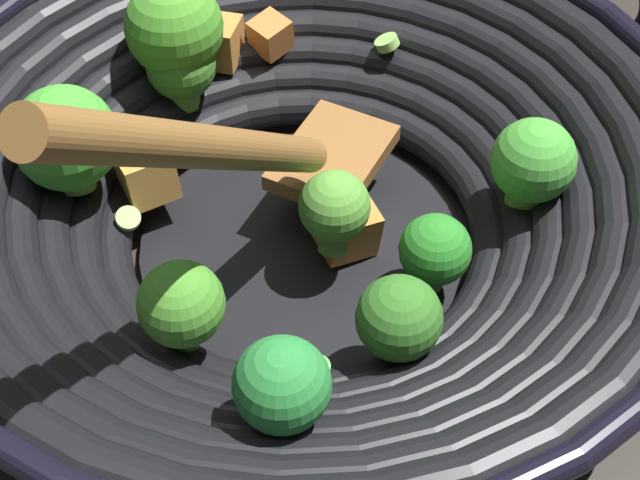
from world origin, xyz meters
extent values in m
plane|color=#28231E|center=(0.00, 0.00, 0.00)|extent=(4.00, 4.00, 0.00)
cylinder|color=black|center=(0.00, 0.00, 0.01)|extent=(0.18, 0.18, 0.01)
torus|color=black|center=(0.00, 0.00, 0.02)|extent=(0.23, 0.23, 0.02)
torus|color=black|center=(0.00, 0.00, 0.03)|extent=(0.26, 0.26, 0.02)
torus|color=black|center=(0.00, 0.00, 0.04)|extent=(0.29, 0.29, 0.02)
torus|color=black|center=(0.00, 0.00, 0.05)|extent=(0.32, 0.32, 0.02)
torus|color=black|center=(0.00, 0.00, 0.06)|extent=(0.34, 0.34, 0.02)
torus|color=black|center=(0.00, 0.00, 0.07)|extent=(0.37, 0.37, 0.02)
torus|color=black|center=(0.00, 0.00, 0.08)|extent=(0.40, 0.40, 0.02)
torus|color=black|center=(0.00, 0.00, 0.08)|extent=(0.42, 0.42, 0.01)
cylinder|color=#679645|center=(0.01, -0.02, 0.03)|extent=(0.02, 0.02, 0.02)
sphere|color=#569B37|center=(0.01, -0.02, 0.05)|extent=(0.04, 0.04, 0.04)
cylinder|color=#6DA844|center=(-0.06, 0.10, 0.04)|extent=(0.02, 0.02, 0.01)
sphere|color=#3D7D27|center=(-0.06, 0.10, 0.06)|extent=(0.04, 0.04, 0.04)
cylinder|color=#72B33D|center=(-0.07, -0.07, 0.03)|extent=(0.02, 0.02, 0.02)
sphere|color=#47932C|center=(-0.07, -0.07, 0.06)|extent=(0.04, 0.04, 0.04)
cylinder|color=#548F3B|center=(-0.06, 0.11, 0.05)|extent=(0.03, 0.03, 0.02)
sphere|color=#479929|center=(-0.06, 0.11, 0.08)|extent=(0.06, 0.06, 0.06)
cylinder|color=#7FB34C|center=(-0.12, 0.03, 0.05)|extent=(0.02, 0.03, 0.02)
sphere|color=green|center=(-0.12, 0.03, 0.08)|extent=(0.05, 0.05, 0.05)
cylinder|color=#66A23F|center=(0.12, -0.01, 0.04)|extent=(0.03, 0.03, 0.02)
sphere|color=green|center=(0.12, -0.01, 0.07)|extent=(0.04, 0.04, 0.04)
cylinder|color=#77B04A|center=(0.03, -0.09, 0.02)|extent=(0.01, 0.02, 0.02)
sphere|color=#337124|center=(0.03, -0.09, 0.05)|extent=(0.04, 0.04, 0.04)
cylinder|color=#6FA549|center=(0.06, -0.04, 0.02)|extent=(0.02, 0.02, 0.01)
sphere|color=#298225|center=(0.06, -0.04, 0.04)|extent=(0.04, 0.04, 0.04)
cylinder|color=#6CA94A|center=(-0.03, -0.13, 0.06)|extent=(0.02, 0.02, 0.02)
sphere|color=#298539|center=(-0.03, -0.13, 0.08)|extent=(0.04, 0.04, 0.04)
cube|color=orange|center=(0.02, -0.01, 0.03)|extent=(0.04, 0.04, 0.03)
cube|color=orange|center=(0.00, 0.13, 0.06)|extent=(0.03, 0.03, 0.02)
cube|color=gold|center=(-0.08, 0.04, 0.04)|extent=(0.04, 0.04, 0.03)
cube|color=#CF883C|center=(-0.03, 0.13, 0.05)|extent=(0.03, 0.04, 0.03)
cylinder|color=#56B247|center=(-0.01, -0.13, 0.08)|extent=(0.02, 0.02, 0.01)
cylinder|color=#99D166|center=(-0.09, 0.01, 0.03)|extent=(0.02, 0.02, 0.01)
cylinder|color=#99D166|center=(0.07, 0.11, 0.06)|extent=(0.02, 0.02, 0.01)
cylinder|color=#99D166|center=(0.01, 0.01, 0.03)|extent=(0.01, 0.02, 0.01)
cube|color=brown|center=(0.02, 0.03, 0.04)|extent=(0.08, 0.09, 0.01)
cylinder|color=olive|center=(-0.05, -0.06, 0.15)|extent=(0.13, 0.16, 0.17)
camera|label=1|loc=(-0.05, -0.35, 0.41)|focal=54.70mm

